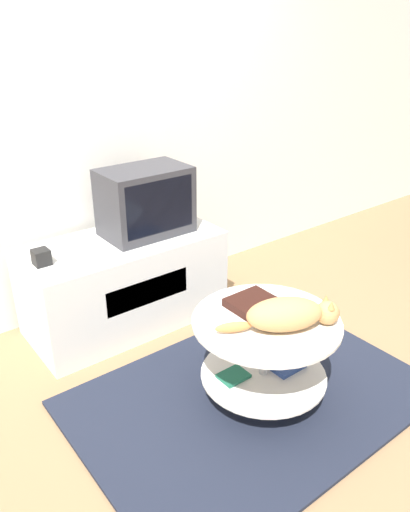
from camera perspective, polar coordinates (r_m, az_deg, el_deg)
name	(u,v)px	position (r m, az deg, el deg)	size (l,w,h in m)	color
ground_plane	(251,398)	(2.73, 5.25, -15.86)	(12.00, 12.00, 0.00)	#93704C
wall_back	(102,108)	(3.28, -11.66, 16.19)	(8.00, 0.05, 2.60)	silver
rug	(251,397)	(2.72, 5.26, -15.70)	(1.77, 1.24, 0.02)	#1E2333
tv_stand	(124,282)	(3.21, -9.19, -2.94)	(1.22, 0.59, 0.58)	silver
tv	(145,201)	(3.11, -6.83, 6.22)	(0.54, 0.34, 0.42)	#333338
speaker	(41,257)	(2.87, -18.20, -0.13)	(0.09, 0.09, 0.09)	black
coffee_table	(265,347)	(2.53, 6.89, -10.33)	(0.73, 0.73, 0.46)	#B2B2B7
dvd_box	(253,303)	(2.52, 5.53, -5.42)	(0.23, 0.21, 0.04)	black
cat	(288,314)	(2.36, 9.52, -6.58)	(0.55, 0.34, 0.15)	tan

